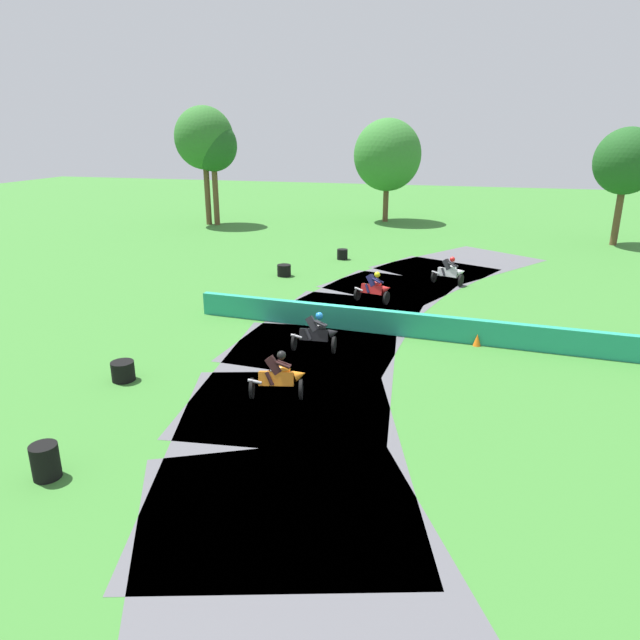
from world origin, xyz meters
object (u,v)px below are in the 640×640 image
object	(u,v)px
motorcycle_chase_red	(374,288)
tire_stack_extra_a	(45,461)
motorcycle_lead_white	(450,271)
motorcycle_trailing_black	(317,333)
tire_stack_near	(342,254)
traffic_cone	(477,340)
tire_stack_mid_a	(284,270)
tire_stack_far	(123,371)
motorcycle_fourth_orange	(279,376)
tire_stack_mid_b	(218,304)

from	to	relation	value
motorcycle_chase_red	tire_stack_extra_a	bearing A→B (deg)	-106.80
motorcycle_lead_white	motorcycle_trailing_black	distance (m)	11.01
motorcycle_chase_red	tire_stack_near	xyz separation A→B (m)	(-3.35, 8.17, -0.35)
motorcycle_chase_red	tire_stack_near	distance (m)	8.84
motorcycle_chase_red	traffic_cone	xyz separation A→B (m)	(4.48, -4.34, -0.43)
motorcycle_lead_white	tire_stack_near	xyz separation A→B (m)	(-6.39, 4.16, -0.36)
motorcycle_lead_white	tire_stack_near	distance (m)	7.63
tire_stack_mid_a	tire_stack_far	world-z (taller)	same
motorcycle_fourth_orange	motorcycle_lead_white	bearing A→B (deg)	74.16
motorcycle_fourth_orange	tire_stack_mid_a	size ratio (longest dim) A/B	2.35
motorcycle_fourth_orange	tire_stack_mid_b	size ratio (longest dim) A/B	2.67
tire_stack_far	motorcycle_chase_red	bearing A→B (deg)	59.86
motorcycle_fourth_orange	motorcycle_chase_red	bearing A→B (deg)	84.60
tire_stack_mid_a	traffic_cone	distance (m)	12.55
tire_stack_mid_a	motorcycle_fourth_orange	bearing A→B (deg)	-71.84
motorcycle_fourth_orange	tire_stack_far	bearing A→B (deg)	-177.93
motorcycle_trailing_black	traffic_cone	distance (m)	5.72
tire_stack_far	tire_stack_extra_a	bearing A→B (deg)	-74.79
tire_stack_near	tire_stack_mid_a	distance (m)	5.13
motorcycle_trailing_black	tire_stack_near	xyz separation A→B (m)	(-2.46, 14.45, -0.34)
motorcycle_lead_white	tire_stack_extra_a	xyz separation A→B (m)	(-7.61, -19.18, -0.26)
tire_stack_far	tire_stack_mid_a	bearing A→B (deg)	87.66
motorcycle_lead_white	tire_stack_mid_b	distance (m)	11.53
tire_stack_far	motorcycle_trailing_black	bearing A→B (deg)	37.98
motorcycle_fourth_orange	tire_stack_mid_a	world-z (taller)	motorcycle_fourth_orange
motorcycle_lead_white	tire_stack_near	world-z (taller)	motorcycle_lead_white
motorcycle_lead_white	tire_stack_near	size ratio (longest dim) A/B	2.77
tire_stack_mid_a	motorcycle_trailing_black	bearing A→B (deg)	-65.28
tire_stack_far	traffic_cone	xyz separation A→B (m)	(10.40, 5.87, -0.08)
tire_stack_mid_b	motorcycle_fourth_orange	bearing A→B (deg)	-53.71
motorcycle_lead_white	motorcycle_chase_red	bearing A→B (deg)	-127.11
motorcycle_fourth_orange	traffic_cone	xyz separation A→B (m)	(5.42, 5.69, -0.42)
motorcycle_chase_red	tire_stack_near	bearing A→B (deg)	112.29
motorcycle_fourth_orange	tire_stack_mid_b	xyz separation A→B (m)	(-5.16, 7.03, -0.34)
motorcycle_chase_red	motorcycle_fourth_orange	distance (m)	10.07
motorcycle_fourth_orange	tire_stack_far	size ratio (longest dim) A/B	2.40
motorcycle_lead_white	traffic_cone	bearing A→B (deg)	-80.22
motorcycle_trailing_black	tire_stack_extra_a	bearing A→B (deg)	-112.53
motorcycle_trailing_black	tire_stack_far	bearing A→B (deg)	-142.02
tire_stack_mid_a	traffic_cone	xyz separation A→B (m)	(9.84, -7.79, -0.08)
motorcycle_chase_red	tire_stack_mid_a	distance (m)	6.39
motorcycle_fourth_orange	traffic_cone	distance (m)	7.87
traffic_cone	tire_stack_extra_a	bearing A→B (deg)	-129.90
tire_stack_near	tire_stack_mid_a	size ratio (longest dim) A/B	0.87
motorcycle_lead_white	tire_stack_far	bearing A→B (deg)	-122.22
motorcycle_chase_red	tire_stack_far	xyz separation A→B (m)	(-5.93, -10.21, -0.35)
motorcycle_chase_red	tire_stack_far	bearing A→B (deg)	-120.14
motorcycle_fourth_orange	tire_stack_near	bearing A→B (deg)	97.52
motorcycle_fourth_orange	traffic_cone	size ratio (longest dim) A/B	3.81
tire_stack_near	tire_stack_mid_b	world-z (taller)	same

